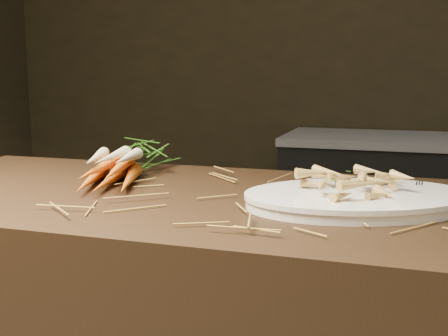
{
  "coord_description": "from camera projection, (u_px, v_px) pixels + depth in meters",
  "views": [
    {
      "loc": [
        -0.01,
        -0.8,
        1.16
      ],
      "look_at": [
        -0.37,
        0.3,
        0.96
      ],
      "focal_mm": 45.0,
      "sensor_mm": 36.0,
      "label": 1
    }
  ],
  "objects": [
    {
      "name": "root_veg_bunch",
      "position": [
        124.0,
        159.0,
        1.4
      ],
      "size": [
        0.27,
        0.51,
        0.09
      ],
      "rotation": [
        0.0,
        0.0,
        0.26
      ],
      "color": "#CC5704",
      "rests_on": "main_counter"
    },
    {
      "name": "roasted_veg_heap",
      "position": [
        358.0,
        182.0,
        1.08
      ],
      "size": [
        0.26,
        0.23,
        0.05
      ],
      "primitive_type": null,
      "rotation": [
        0.0,
        0.0,
        0.43
      ],
      "color": "#B79040",
      "rests_on": "serving_platter"
    },
    {
      "name": "serving_platter",
      "position": [
        357.0,
        201.0,
        1.09
      ],
      "size": [
        0.52,
        0.45,
        0.02
      ],
      "primitive_type": null,
      "rotation": [
        0.0,
        0.0,
        0.43
      ],
      "color": "white",
      "rests_on": "main_counter"
    },
    {
      "name": "serving_fork",
      "position": [
        439.0,
        194.0,
        1.09
      ],
      "size": [
        0.02,
        0.17,
        0.0
      ],
      "primitive_type": "cube",
      "rotation": [
        0.0,
        0.0,
        -0.05
      ],
      "color": "silver",
      "rests_on": "serving_platter"
    },
    {
      "name": "straw_bedding",
      "position": [
        406.0,
        204.0,
        1.07
      ],
      "size": [
        1.4,
        0.6,
        0.02
      ],
      "primitive_type": null,
      "color": "olive",
      "rests_on": "main_counter"
    }
  ]
}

